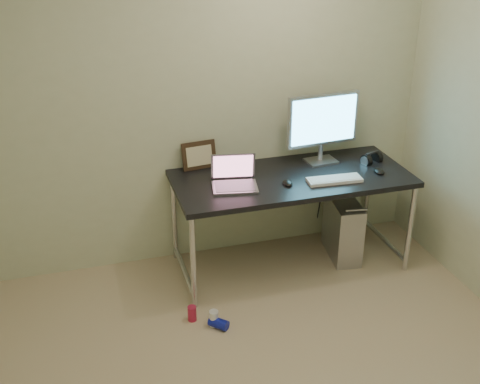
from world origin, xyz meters
TOP-DOWN VIEW (x-y plane):
  - wall_back at (0.00, 1.75)m, footprint 3.50×0.02m
  - desk at (0.60, 1.37)m, footprint 1.73×0.76m
  - tower_computer at (1.05, 1.38)m, footprint 0.26×0.48m
  - cable_a at (1.00, 1.70)m, footprint 0.01×0.16m
  - cable_b at (1.09, 1.68)m, footprint 0.02×0.11m
  - can_red at (-0.27, 0.89)m, footprint 0.07×0.07m
  - can_white at (-0.15, 0.79)m, footprint 0.08×0.08m
  - can_blue at (-0.12, 0.76)m, footprint 0.14×0.14m
  - laptop at (0.15, 1.33)m, footprint 0.35×0.31m
  - monitor at (0.91, 1.56)m, footprint 0.58×0.19m
  - keyboard at (0.86, 1.20)m, footprint 0.40×0.15m
  - mouse_right at (1.24, 1.24)m, footprint 0.09×0.13m
  - mouse_left at (0.52, 1.24)m, footprint 0.07×0.11m
  - headphones at (1.28, 1.44)m, footprint 0.18×0.10m
  - picture_frame at (-0.01, 1.70)m, footprint 0.27×0.10m
  - webcam at (0.22, 1.61)m, footprint 0.04×0.03m

SIDE VIEW (x-z plane):
  - can_blue at x=-0.12m, z-range 0.00..0.07m
  - can_red at x=-0.27m, z-range 0.00..0.11m
  - can_white at x=-0.15m, z-range 0.00..0.11m
  - tower_computer at x=1.05m, z-range -0.01..0.49m
  - cable_b at x=1.09m, z-range 0.02..0.74m
  - cable_a at x=1.00m, z-range 0.06..0.74m
  - desk at x=0.60m, z-range 0.30..1.05m
  - keyboard at x=0.86m, z-range 0.75..0.77m
  - mouse_left at x=0.52m, z-range 0.75..0.79m
  - mouse_right at x=1.24m, z-range 0.75..0.79m
  - headphones at x=1.28m, z-range 0.73..0.83m
  - laptop at x=0.15m, z-range 0.69..0.91m
  - webcam at x=0.22m, z-range 0.78..0.89m
  - picture_frame at x=-0.01m, z-range 0.75..0.96m
  - monitor at x=0.91m, z-range 0.80..1.34m
  - wall_back at x=0.00m, z-range 0.00..2.50m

